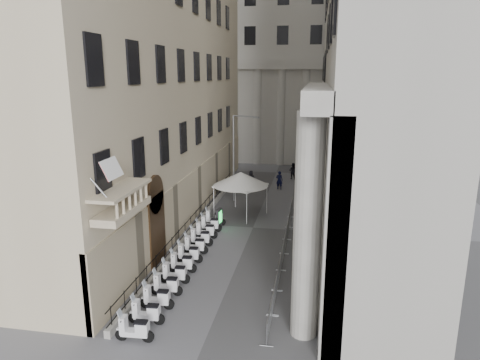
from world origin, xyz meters
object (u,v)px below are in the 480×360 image
object	(u,v)px
security_tent	(236,177)
scooter_0	(136,341)
street_lamp	(236,151)
pedestrian_b	(293,171)
info_kiosk	(219,219)
pedestrian_a	(279,180)

from	to	relation	value
security_tent	scooter_0	bearing A→B (deg)	-93.23
street_lamp	pedestrian_b	world-z (taller)	street_lamp
info_kiosk	pedestrian_b	bearing A→B (deg)	82.33
street_lamp	pedestrian_a	bearing A→B (deg)	72.27
pedestrian_a	pedestrian_b	bearing A→B (deg)	-93.76
street_lamp	info_kiosk	xyz separation A→B (m)	(0.04, -7.47, -3.89)
scooter_0	security_tent	distance (m)	18.95
scooter_0	info_kiosk	size ratio (longest dim) A/B	0.94
street_lamp	pedestrian_b	bearing A→B (deg)	82.12
pedestrian_a	street_lamp	bearing A→B (deg)	63.86
info_kiosk	pedestrian_b	world-z (taller)	pedestrian_b
info_kiosk	security_tent	bearing A→B (deg)	90.26
scooter_0	street_lamp	bearing A→B (deg)	-4.38
scooter_0	security_tent	size ratio (longest dim) A/B	0.33
security_tent	street_lamp	bearing A→B (deg)	100.39
security_tent	street_lamp	distance (m)	3.61
street_lamp	pedestrian_b	distance (m)	11.25
pedestrian_a	pedestrian_b	xyz separation A→B (m)	(1.10, 4.63, -0.02)
security_tent	street_lamp	xyz separation A→B (m)	(-0.58, 3.17, 1.62)
security_tent	info_kiosk	xyz separation A→B (m)	(-0.54, -4.30, -2.27)
security_tent	pedestrian_a	size ratio (longest dim) A/B	2.41
street_lamp	security_tent	bearing A→B (deg)	-61.58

